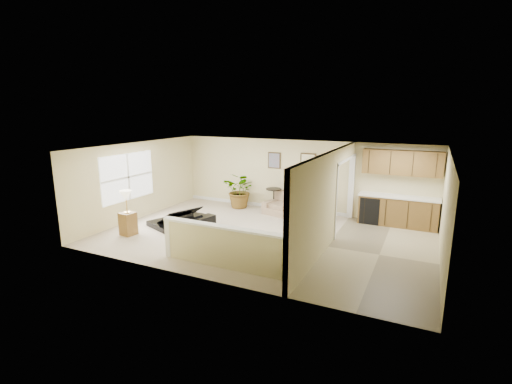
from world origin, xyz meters
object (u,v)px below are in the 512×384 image
at_px(piano_bench, 204,223).
at_px(small_plant, 329,213).
at_px(accent_table, 274,197).
at_px(lamp_stand, 128,216).
at_px(palm_plant, 241,191).
at_px(loveseat, 290,204).
at_px(piano, 177,207).

bearing_deg(piano_bench, small_plant, 40.68).
bearing_deg(piano_bench, accent_table, 71.15).
bearing_deg(lamp_stand, accent_table, 56.50).
height_order(palm_plant, small_plant, palm_plant).
distance_m(piano_bench, palm_plant, 2.81).
height_order(loveseat, accent_table, loveseat).
bearing_deg(loveseat, piano, -123.88).
height_order(accent_table, palm_plant, palm_plant).
bearing_deg(lamp_stand, piano_bench, 35.39).
bearing_deg(piano, lamp_stand, -98.21).
relative_size(small_plant, lamp_stand, 0.43).
xyz_separation_m(piano, palm_plant, (0.78, 2.70, 0.06)).
distance_m(piano_bench, small_plant, 4.06).
bearing_deg(piano, loveseat, 65.11).
relative_size(piano_bench, lamp_stand, 0.50).
height_order(piano, loveseat, piano).
height_order(small_plant, lamp_stand, lamp_stand).
bearing_deg(loveseat, lamp_stand, -119.12).
xyz_separation_m(accent_table, small_plant, (2.08, -0.27, -0.28)).
bearing_deg(lamp_stand, palm_plant, 69.18).
xyz_separation_m(palm_plant, lamp_stand, (-1.53, -4.02, -0.09)).
bearing_deg(small_plant, piano_bench, -139.32).
xyz_separation_m(loveseat, palm_plant, (-1.96, 0.10, 0.27)).
bearing_deg(palm_plant, accent_table, 7.13).
xyz_separation_m(accent_table, lamp_stand, (-2.76, -4.18, 0.04)).
distance_m(piano_bench, loveseat, 3.18).
bearing_deg(piano, piano_bench, 18.00).
relative_size(loveseat, accent_table, 2.37).
bearing_deg(loveseat, piano_bench, -110.35).
bearing_deg(accent_table, lamp_stand, -123.50).
relative_size(piano_bench, palm_plant, 0.50).
xyz_separation_m(piano_bench, accent_table, (1.00, 2.92, 0.29)).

